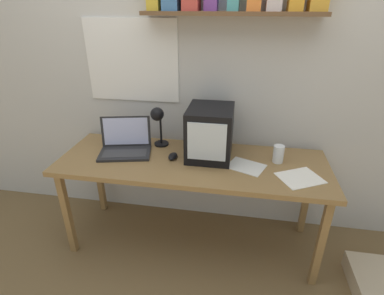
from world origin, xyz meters
TOP-DOWN VIEW (x-y plane):
  - ground_plane at (0.00, 0.00)m, footprint 12.00×12.00m
  - back_wall at (0.00, 0.39)m, footprint 5.60×0.24m
  - corner_desk at (0.00, 0.00)m, footprint 1.85×0.64m
  - crt_monitor at (0.11, 0.10)m, footprint 0.30×0.36m
  - laptop at (-0.50, 0.06)m, footprint 0.41×0.33m
  - desk_lamp at (-0.28, 0.17)m, footprint 0.11×0.16m
  - juice_glass at (0.58, 0.08)m, footprint 0.07×0.07m
  - computer_mouse at (-0.14, 0.01)m, footprint 0.07×0.11m
  - loose_paper_near_monitor at (0.37, -0.02)m, footprint 0.28×0.26m
  - open_notebook at (0.70, -0.11)m, footprint 0.32×0.30m

SIDE VIEW (x-z plane):
  - ground_plane at x=0.00m, z-range 0.00..0.00m
  - corner_desk at x=0.00m, z-range 0.30..1.02m
  - loose_paper_near_monitor at x=0.37m, z-range 0.72..0.72m
  - open_notebook at x=0.70m, z-range 0.72..0.72m
  - computer_mouse at x=-0.14m, z-range 0.72..0.75m
  - juice_glass at x=0.58m, z-range 0.71..0.83m
  - laptop at x=-0.50m, z-range 0.66..0.90m
  - crt_monitor at x=0.11m, z-range 0.72..1.07m
  - desk_lamp at x=-0.28m, z-range 0.78..1.10m
  - back_wall at x=0.00m, z-range 0.01..2.61m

